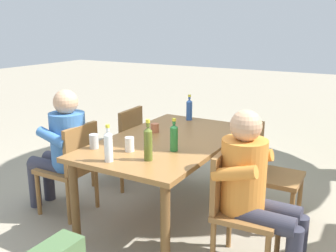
# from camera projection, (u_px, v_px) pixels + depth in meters

# --- Properties ---
(ground_plane) EXTENTS (24.00, 24.00, 0.00)m
(ground_plane) POSITION_uv_depth(u_px,v_px,m) (168.00, 216.00, 3.58)
(ground_plane) COLOR gray
(dining_table) EXTENTS (1.70, 0.99, 0.75)m
(dining_table) POSITION_uv_depth(u_px,v_px,m) (168.00, 148.00, 3.40)
(dining_table) COLOR olive
(dining_table) RESTS_ON ground_plane
(chair_near_right) EXTENTS (0.44, 0.44, 0.87)m
(chair_near_right) POSITION_uv_depth(u_px,v_px,m) (72.00, 164.00, 3.51)
(chair_near_right) COLOR olive
(chair_near_right) RESTS_ON ground_plane
(chair_far_right) EXTENTS (0.46, 0.46, 0.87)m
(chair_far_right) POSITION_uv_depth(u_px,v_px,m) (237.00, 203.00, 2.74)
(chair_far_right) COLOR olive
(chair_far_right) RESTS_ON ground_plane
(chair_far_left) EXTENTS (0.45, 0.45, 0.87)m
(chair_far_left) POSITION_uv_depth(u_px,v_px,m) (267.00, 169.00, 3.39)
(chair_far_left) COLOR olive
(chair_far_left) RESTS_ON ground_plane
(chair_near_left) EXTENTS (0.46, 0.46, 0.87)m
(chair_near_left) POSITION_uv_depth(u_px,v_px,m) (122.00, 142.00, 4.16)
(chair_near_left) COLOR olive
(chair_near_left) RESTS_ON ground_plane
(person_in_white_shirt) EXTENTS (0.47, 0.61, 1.18)m
(person_in_white_shirt) POSITION_uv_depth(u_px,v_px,m) (62.00, 145.00, 3.52)
(person_in_white_shirt) COLOR #3D70B2
(person_in_white_shirt) RESTS_ON ground_plane
(person_in_plaid_shirt) EXTENTS (0.47, 0.61, 1.18)m
(person_in_plaid_shirt) POSITION_uv_depth(u_px,v_px,m) (254.00, 185.00, 2.65)
(person_in_plaid_shirt) COLOR orange
(person_in_plaid_shirt) RESTS_ON ground_plane
(bottle_clear) EXTENTS (0.06, 0.06, 0.28)m
(bottle_clear) POSITION_uv_depth(u_px,v_px,m) (108.00, 146.00, 2.80)
(bottle_clear) COLOR white
(bottle_clear) RESTS_ON dining_table
(bottle_olive) EXTENTS (0.06, 0.06, 0.31)m
(bottle_olive) POSITION_uv_depth(u_px,v_px,m) (148.00, 143.00, 2.82)
(bottle_olive) COLOR #566623
(bottle_olive) RESTS_ON dining_table
(bottle_green) EXTENTS (0.06, 0.06, 0.27)m
(bottle_green) POSITION_uv_depth(u_px,v_px,m) (174.00, 137.00, 3.04)
(bottle_green) COLOR #287A38
(bottle_green) RESTS_ON dining_table
(bottle_blue) EXTENTS (0.06, 0.06, 0.27)m
(bottle_blue) POSITION_uv_depth(u_px,v_px,m) (189.00, 109.00, 4.03)
(bottle_blue) COLOR #2D56A3
(bottle_blue) RESTS_ON dining_table
(cup_white) EXTENTS (0.07, 0.07, 0.12)m
(cup_white) POSITION_uv_depth(u_px,v_px,m) (130.00, 144.00, 3.04)
(cup_white) COLOR white
(cup_white) RESTS_ON dining_table
(cup_terracotta) EXTENTS (0.08, 0.08, 0.08)m
(cup_terracotta) POSITION_uv_depth(u_px,v_px,m) (155.00, 128.00, 3.59)
(cup_terracotta) COLOR #BC6B47
(cup_terracotta) RESTS_ON dining_table
(cup_steel) EXTENTS (0.08, 0.08, 0.12)m
(cup_steel) POSITION_uv_depth(u_px,v_px,m) (94.00, 141.00, 3.12)
(cup_steel) COLOR #B2B7BC
(cup_steel) RESTS_ON dining_table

